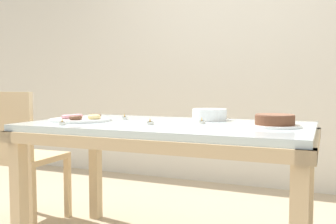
{
  "coord_description": "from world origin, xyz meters",
  "views": [
    {
      "loc": [
        0.83,
        -1.93,
        0.97
      ],
      "look_at": [
        -0.01,
        0.04,
        0.83
      ],
      "focal_mm": 40.0,
      "sensor_mm": 36.0,
      "label": 1
    }
  ],
  "objects": [
    {
      "name": "tealight_right_edge",
      "position": [
        0.19,
        0.04,
        0.78
      ],
      "size": [
        0.04,
        0.04,
        0.04
      ],
      "color": "silver",
      "rests_on": "dining_table"
    },
    {
      "name": "wall_back",
      "position": [
        0.0,
        1.76,
        1.3
      ],
      "size": [
        8.0,
        0.1,
        2.6
      ],
      "primitive_type": "cube",
      "color": "silver",
      "rests_on": "ground"
    },
    {
      "name": "tealight_left_edge",
      "position": [
        -0.05,
        -0.12,
        0.78
      ],
      "size": [
        0.04,
        0.04,
        0.04
      ],
      "color": "silver",
      "rests_on": "dining_table"
    },
    {
      "name": "tealight_centre",
      "position": [
        -0.34,
        0.12,
        0.78
      ],
      "size": [
        0.04,
        0.04,
        0.04
      ],
      "color": "silver",
      "rests_on": "dining_table"
    },
    {
      "name": "plate_stack",
      "position": [
        0.17,
        0.26,
        0.8
      ],
      "size": [
        0.21,
        0.21,
        0.07
      ],
      "color": "white",
      "rests_on": "dining_table"
    },
    {
      "name": "chair",
      "position": [
        -1.12,
        0.03,
        0.52
      ],
      "size": [
        0.44,
        0.44,
        0.94
      ],
      "color": "#D1B284",
      "rests_on": "ground"
    },
    {
      "name": "tealight_near_front",
      "position": [
        -0.48,
        -0.31,
        0.78
      ],
      "size": [
        0.04,
        0.04,
        0.04
      ],
      "color": "silver",
      "rests_on": "dining_table"
    },
    {
      "name": "dining_table",
      "position": [
        0.0,
        0.0,
        0.67
      ],
      "size": [
        1.6,
        0.87,
        0.77
      ],
      "color": "silver",
      "rests_on": "ground"
    },
    {
      "name": "cake_chocolate_round",
      "position": [
        0.58,
        0.03,
        0.8
      ],
      "size": [
        0.26,
        0.26,
        0.06
      ],
      "color": "white",
      "rests_on": "dining_table"
    },
    {
      "name": "pastry_platter",
      "position": [
        -0.53,
        -0.08,
        0.78
      ],
      "size": [
        0.37,
        0.37,
        0.04
      ],
      "color": "white",
      "rests_on": "dining_table"
    }
  ]
}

